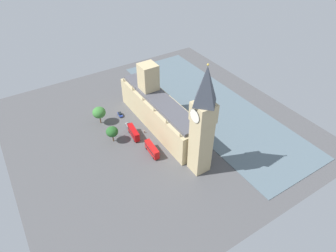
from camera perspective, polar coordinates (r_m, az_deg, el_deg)
ground_plane at (r=153.96m, az=-2.14°, el=-0.05°), size 142.87×142.87×0.00m
river_thames at (r=170.41m, az=8.06°, el=3.92°), size 42.94×128.59×0.25m
parliament_building at (r=150.31m, az=-1.84°, el=3.18°), size 14.15×60.63×30.12m
clock_tower at (r=115.21m, az=6.71°, el=0.92°), size 8.32×8.32×50.79m
car_blue_kerbside at (r=162.70m, az=-9.22°, el=2.23°), size 2.25×4.61×1.74m
car_silver_midblock at (r=154.49m, az=-7.63°, el=0.16°), size 2.12×4.22×1.74m
double_decker_bus_near_tower at (r=146.92m, az=-6.65°, el=-1.22°), size 3.69×10.72×4.75m
double_decker_bus_by_river_gate at (r=137.06m, az=-3.11°, el=-4.49°), size 3.15×10.63×4.75m
pedestrian_opposite_hall at (r=149.72m, az=-4.58°, el=-1.10°), size 0.58×0.67×1.68m
plane_tree_trailing at (r=156.20m, az=-13.16°, el=2.54°), size 6.79×6.79×9.60m
plane_tree_under_trees at (r=143.73m, az=-10.75°, el=-1.08°), size 5.87×5.87×8.44m
street_lamp_corner at (r=146.90m, az=-10.75°, el=-0.64°), size 0.56×0.56×6.95m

